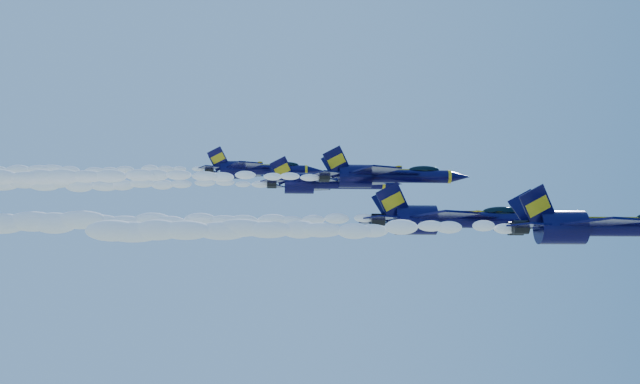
{
  "coord_description": "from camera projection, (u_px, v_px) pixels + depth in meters",
  "views": [
    {
      "loc": [
        -14.76,
        -80.07,
        142.0
      ],
      "look_at": [
        -9.21,
        5.82,
        153.71
      ],
      "focal_mm": 45.0,
      "sensor_mm": 36.0,
      "label": 1
    }
  ],
  "objects": [
    {
      "name": "smoke_trail_jet_second",
      "position": [
        183.0,
        222.0,
        78.1
      ],
      "size": [
        37.16,
        2.14,
        1.92
      ],
      "primitive_type": "ellipsoid",
      "color": "white"
    },
    {
      "name": "smoke_trail_jet_lead",
      "position": [
        305.0,
        229.0,
        70.51
      ],
      "size": [
        37.16,
        2.2,
        1.98
      ],
      "primitive_type": "ellipsoid",
      "color": "white"
    },
    {
      "name": "smoke_trail_jet_third",
      "position": [
        143.0,
        177.0,
        83.72
      ],
      "size": [
        37.16,
        1.81,
        1.63
      ],
      "primitive_type": "ellipsoid",
      "color": "white"
    },
    {
      "name": "jet_fourth",
      "position": [
        326.0,
        183.0,
        95.38
      ],
      "size": [
        16.19,
        13.28,
        6.02
      ],
      "color": "black"
    },
    {
      "name": "smoke_trail_jet_fifth",
      "position": [
        60.0,
        170.0,
        102.19
      ],
      "size": [
        37.16,
        1.69,
        1.53
      ],
      "primitive_type": "ellipsoid",
      "color": "white"
    },
    {
      "name": "smoke_trail_jet_fourth",
      "position": [
        109.0,
        184.0,
        93.7
      ],
      "size": [
        37.16,
        1.8,
        1.62
      ],
      "primitive_type": "ellipsoid",
      "color": "white"
    },
    {
      "name": "jet_second",
      "position": [
        453.0,
        219.0,
        79.87
      ],
      "size": [
        19.16,
        15.72,
        7.12
      ],
      "color": "black"
    },
    {
      "name": "jet_fifth",
      "position": [
        257.0,
        169.0,
        103.84
      ],
      "size": [
        15.21,
        12.48,
        5.65
      ],
      "color": "black"
    },
    {
      "name": "jet_third",
      "position": [
        385.0,
        176.0,
        85.4
      ],
      "size": [
        16.26,
        13.34,
        6.04
      ],
      "color": "black"
    },
    {
      "name": "jet_lead",
      "position": [
        604.0,
        226.0,
        72.29
      ],
      "size": [
        19.74,
        16.2,
        7.34
      ],
      "color": "black"
    }
  ]
}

